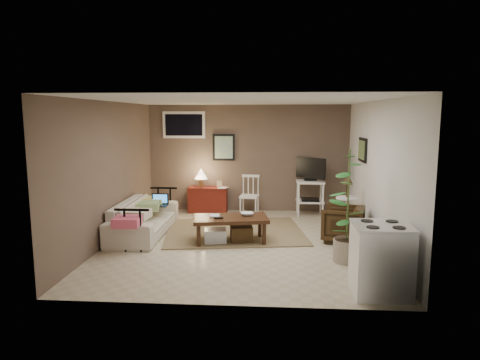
# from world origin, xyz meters

# --- Properties ---
(floor) EXTENTS (5.00, 5.00, 0.00)m
(floor) POSITION_xyz_m (0.00, 0.00, 0.00)
(floor) COLOR #C1B293
(floor) RESTS_ON ground
(art_back) EXTENTS (0.50, 0.03, 0.60)m
(art_back) POSITION_xyz_m (-0.55, 2.48, 1.45)
(art_back) COLOR black
(art_right) EXTENTS (0.03, 0.60, 0.45)m
(art_right) POSITION_xyz_m (2.23, 1.05, 1.52)
(art_right) COLOR black
(window) EXTENTS (0.96, 0.03, 0.60)m
(window) POSITION_xyz_m (-1.45, 2.48, 1.95)
(window) COLOR white
(rug) EXTENTS (2.77, 2.35, 0.02)m
(rug) POSITION_xyz_m (-0.15, 0.62, 0.01)
(rug) COLOR olive
(rug) RESTS_ON floor
(coffee_table) EXTENTS (1.35, 0.85, 0.48)m
(coffee_table) POSITION_xyz_m (-0.18, -0.05, 0.27)
(coffee_table) COLOR #3A190F
(coffee_table) RESTS_ON floor
(sofa) EXTENTS (0.61, 2.10, 0.82)m
(sofa) POSITION_xyz_m (-1.80, 0.37, 0.41)
(sofa) COLOR beige
(sofa) RESTS_ON floor
(sofa_pillows) EXTENTS (0.40, 2.00, 0.14)m
(sofa_pillows) POSITION_xyz_m (-1.75, 0.13, 0.51)
(sofa_pillows) COLOR beige
(sofa_pillows) RESTS_ON sofa
(sofa_end_rails) EXTENTS (0.57, 2.10, 0.71)m
(sofa_end_rails) POSITION_xyz_m (-1.68, 0.37, 0.35)
(sofa_end_rails) COLOR black
(sofa_end_rails) RESTS_ON floor
(laptop) EXTENTS (0.32, 0.24, 0.22)m
(laptop) POSITION_xyz_m (-1.60, 0.73, 0.53)
(laptop) COLOR black
(laptop) RESTS_ON sofa
(red_console) EXTENTS (0.86, 0.38, 0.99)m
(red_console) POSITION_xyz_m (-0.91, 2.26, 0.34)
(red_console) COLOR maroon
(red_console) RESTS_ON floor
(spindle_chair) EXTENTS (0.44, 0.44, 0.86)m
(spindle_chair) POSITION_xyz_m (0.05, 2.09, 0.41)
(spindle_chair) COLOR white
(spindle_chair) RESTS_ON floor
(tv_stand) EXTENTS (0.60, 0.54, 1.26)m
(tv_stand) POSITION_xyz_m (1.37, 2.15, 0.67)
(tv_stand) COLOR white
(tv_stand) RESTS_ON floor
(side_table) EXTENTS (0.40, 0.40, 1.08)m
(side_table) POSITION_xyz_m (1.93, 0.83, 0.67)
(side_table) COLOR white
(side_table) RESTS_ON floor
(armchair) EXTENTS (0.78, 0.81, 0.68)m
(armchair) POSITION_xyz_m (1.76, 0.17, 0.34)
(armchair) COLOR black
(armchair) RESTS_ON floor
(potted_plant) EXTENTS (0.43, 0.43, 1.70)m
(potted_plant) POSITION_xyz_m (1.63, -0.89, 0.91)
(potted_plant) COLOR #A28F80
(potted_plant) RESTS_ON floor
(stove) EXTENTS (0.67, 0.63, 0.88)m
(stove) POSITION_xyz_m (1.84, -2.05, 0.44)
(stove) COLOR white
(stove) RESTS_ON floor
(bowl) EXTENTS (0.22, 0.08, 0.22)m
(bowl) POSITION_xyz_m (0.11, 0.08, 0.56)
(bowl) COLOR #3A190F
(bowl) RESTS_ON coffee_table
(book_table) EXTENTS (0.17, 0.03, 0.23)m
(book_table) POSITION_xyz_m (-0.53, -0.00, 0.56)
(book_table) COLOR #3A190F
(book_table) RESTS_ON coffee_table
(book_console) EXTENTS (0.17, 0.09, 0.24)m
(book_console) POSITION_xyz_m (-0.61, 2.13, 0.69)
(book_console) COLOR #3A190F
(book_console) RESTS_ON red_console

